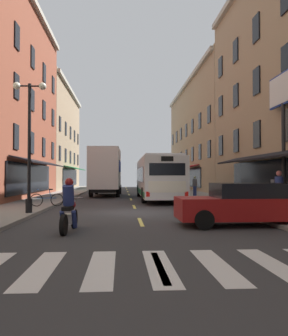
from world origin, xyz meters
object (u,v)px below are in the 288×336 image
object	(u,v)px
transit_bus	(157,178)
street_lamp_twin	(29,140)
billboard_sign	(283,105)
box_truck	(106,172)
motorcycle_rider	(69,209)
pedestrian_mid	(195,186)
bicycle_near	(47,199)
sedan_mid	(248,204)
pedestrian_near	(279,190)
sedan_near	(112,185)

from	to	relation	value
transit_bus	street_lamp_twin	size ratio (longest dim) A/B	2.10
billboard_sign	box_truck	xyz separation A→B (m)	(-9.08, 14.25, -3.07)
motorcycle_rider	pedestrian_mid	size ratio (longest dim) A/B	1.32
bicycle_near	pedestrian_mid	distance (m)	13.65
sedan_mid	street_lamp_twin	distance (m)	9.38
box_truck	transit_bus	bearing A→B (deg)	-51.24
street_lamp_twin	box_truck	bearing A→B (deg)	80.06
box_truck	bicycle_near	size ratio (longest dim) A/B	4.77
transit_bus	street_lamp_twin	distance (m)	12.32
billboard_sign	street_lamp_twin	distance (m)	11.93
pedestrian_near	sedan_near	bearing A→B (deg)	-116.87
street_lamp_twin	pedestrian_near	bearing A→B (deg)	-2.48
pedestrian_near	billboard_sign	bearing A→B (deg)	-167.41
motorcycle_rider	bicycle_near	distance (m)	8.08
box_truck	street_lamp_twin	bearing A→B (deg)	-99.94
billboard_sign	sedan_near	world-z (taller)	billboard_sign
bicycle_near	box_truck	bearing A→B (deg)	77.82
transit_bus	pedestrian_mid	world-z (taller)	transit_bus
bicycle_near	billboard_sign	bearing A→B (deg)	-11.28
billboard_sign	sedan_near	distance (m)	25.38
sedan_mid	street_lamp_twin	size ratio (longest dim) A/B	0.85
transit_bus	pedestrian_near	distance (m)	11.55
bicycle_near	street_lamp_twin	size ratio (longest dim) A/B	0.30
box_truck	billboard_sign	bearing A→B (deg)	-57.49
transit_bus	box_truck	world-z (taller)	box_truck
sedan_near	street_lamp_twin	size ratio (longest dim) A/B	0.83
pedestrian_near	pedestrian_mid	world-z (taller)	pedestrian_near
transit_bus	bicycle_near	bearing A→B (deg)	-132.94
transit_bus	pedestrian_mid	size ratio (longest dim) A/B	7.54
transit_bus	bicycle_near	distance (m)	9.63
pedestrian_near	street_lamp_twin	world-z (taller)	street_lamp_twin
sedan_near	motorcycle_rider	world-z (taller)	motorcycle_rider
sedan_mid	pedestrian_near	size ratio (longest dim) A/B	2.65
bicycle_near	pedestrian_near	size ratio (longest dim) A/B	0.94
billboard_sign	pedestrian_near	size ratio (longest dim) A/B	3.62
sedan_near	bicycle_near	world-z (taller)	sedan_near
sedan_near	motorcycle_rider	size ratio (longest dim) A/B	2.25
transit_bus	sedan_near	bearing A→B (deg)	104.81
box_truck	street_lamp_twin	world-z (taller)	street_lamp_twin
pedestrian_near	box_truck	bearing A→B (deg)	-107.07
sedan_mid	box_truck	bearing A→B (deg)	106.94
sedan_mid	motorcycle_rider	distance (m)	6.06
transit_bus	motorcycle_rider	world-z (taller)	transit_bus
sedan_near	motorcycle_rider	xyz separation A→B (m)	(-0.53, -28.80, 0.00)
pedestrian_near	transit_bus	bearing A→B (deg)	-113.16
motorcycle_rider	street_lamp_twin	world-z (taller)	street_lamp_twin
pedestrian_near	pedestrian_mid	size ratio (longest dim) A/B	1.16
billboard_sign	box_truck	distance (m)	17.17
billboard_sign	bicycle_near	size ratio (longest dim) A/B	3.84
sedan_mid	motorcycle_rider	world-z (taller)	motorcycle_rider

